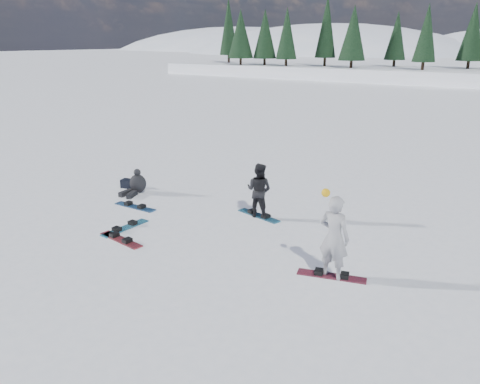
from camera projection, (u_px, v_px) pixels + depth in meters
name	position (u px, v px, depth m)	size (l,w,h in m)	color
ground	(243.00, 256.00, 11.22)	(420.00, 420.00, 0.00)	white
snowboarder_woman	(334.00, 237.00, 9.96)	(0.72, 0.51, 2.03)	#A4A3A9
snowboarder_man	(259.00, 190.00, 13.54)	(0.78, 0.61, 1.61)	black
seated_rider	(137.00, 184.00, 15.78)	(0.69, 1.04, 0.83)	black
gear_bag	(128.00, 184.00, 16.40)	(0.45, 0.30, 0.30)	black
snowboard_woman	(331.00, 276.00, 10.25)	(1.50, 0.28, 0.03)	maroon
snowboard_man	(259.00, 216.00, 13.78)	(1.50, 0.28, 0.03)	#165C7C
snowboard_loose_a	(125.00, 228.00, 12.88)	(1.50, 0.28, 0.03)	teal
snowboard_loose_b	(121.00, 240.00, 12.12)	(1.50, 0.28, 0.03)	maroon
snowboard_loose_c	(135.00, 207.00, 14.51)	(1.50, 0.28, 0.03)	navy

